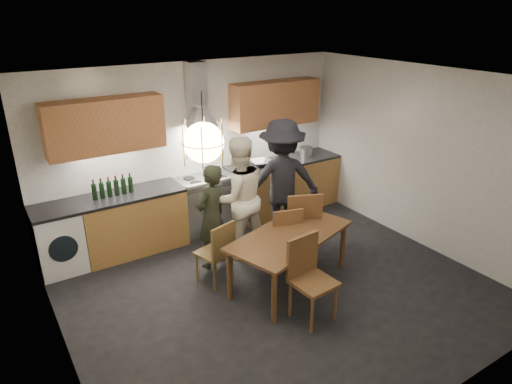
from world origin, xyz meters
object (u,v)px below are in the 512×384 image
dining_table (290,240)px  stock_pot (306,152)px  chair_front (308,273)px  wine_bottles (113,186)px  chair_back_left (218,250)px  person_left (212,216)px  mixing_bowl (261,163)px  person_mid (238,198)px  person_right (281,181)px

dining_table → stock_pot: (1.75, 1.91, 0.36)m
chair_front → stock_pot: stock_pot is taller
dining_table → wine_bottles: (-1.60, 1.93, 0.42)m
chair_front → stock_pot: (1.97, 2.56, 0.41)m
chair_back_left → stock_pot: 2.95m
chair_front → person_left: (-0.39, 1.58, 0.16)m
chair_front → mixing_bowl: size_ratio=2.84×
person_mid → wine_bottles: person_mid is taller
person_left → stock_pot: person_left is taller
dining_table → chair_front: bearing=-126.3°
dining_table → chair_front: size_ratio=1.86×
mixing_bowl → person_mid: bearing=-136.9°
dining_table → person_right: person_right is taller
chair_front → person_mid: bearing=83.4°
chair_front → person_mid: person_mid is taller
chair_back_left → wine_bottles: bearing=-76.9°
chair_back_left → chair_front: bearing=99.9°
person_mid → person_right: bearing=-169.7°
person_mid → stock_pot: bearing=-149.9°
dining_table → mixing_bowl: mixing_bowl is taller
person_mid → wine_bottles: 1.73m
person_left → chair_front: bearing=83.6°
chair_front → stock_pot: size_ratio=4.47×
person_right → chair_back_left: bearing=44.1°
dining_table → mixing_bowl: bearing=49.4°
chair_front → mixing_bowl: bearing=63.4°
person_right → stock_pot: bearing=-122.9°
person_left → person_right: bearing=166.4°
wine_bottles → person_right: bearing=-21.0°
person_mid → person_right: (0.79, 0.08, 0.06)m
chair_back_left → person_left: size_ratio=0.60×
chair_front → wine_bottles: (-1.38, 2.58, 0.48)m
person_left → person_mid: bearing=167.9°
person_mid → stock_pot: size_ratio=7.92×
wine_bottles → person_mid: bearing=-33.0°
person_right → mixing_bowl: bearing=-82.1°
mixing_bowl → wine_bottles: bearing=179.5°
chair_back_left → chair_front: (0.55, -1.11, 0.07)m
stock_pot → chair_front: bearing=-127.6°
chair_front → person_left: size_ratio=0.68×
stock_pot → wine_bottles: wine_bottles is taller
dining_table → person_left: person_left is taller
dining_table → person_left: (-0.61, 0.93, 0.11)m
person_left → wine_bottles: size_ratio=2.58×
chair_front → person_left: bearing=99.3°
chair_front → person_mid: size_ratio=0.56×
person_right → stock_pot: (1.12, 0.83, 0.05)m
mixing_bowl → wine_bottles: (-2.42, 0.02, 0.10)m
chair_back_left → person_right: bearing=-172.7°
person_mid → chair_back_left: bearing=45.9°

